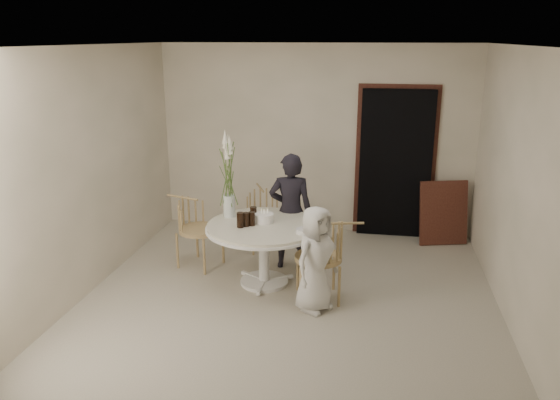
% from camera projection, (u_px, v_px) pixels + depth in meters
% --- Properties ---
extents(ground, '(4.50, 4.50, 0.00)m').
position_uv_depth(ground, '(290.00, 295.00, 6.13)').
color(ground, beige).
rests_on(ground, ground).
extents(room_shell, '(4.50, 4.50, 4.50)m').
position_uv_depth(room_shell, '(291.00, 153.00, 5.66)').
color(room_shell, silver).
rests_on(room_shell, ground).
extents(doorway, '(1.00, 0.10, 2.10)m').
position_uv_depth(doorway, '(395.00, 164.00, 7.70)').
color(doorway, black).
rests_on(doorway, ground).
extents(door_trim, '(1.12, 0.03, 2.22)m').
position_uv_depth(door_trim, '(395.00, 160.00, 7.72)').
color(door_trim, '#5A2E1F').
rests_on(door_trim, ground).
extents(table, '(1.33, 1.33, 0.73)m').
position_uv_depth(table, '(264.00, 234.00, 6.24)').
color(table, white).
rests_on(table, ground).
extents(picture_frame, '(0.70, 0.37, 0.89)m').
position_uv_depth(picture_frame, '(444.00, 213.00, 7.53)').
color(picture_frame, '#5A2E1F').
rests_on(picture_frame, ground).
extents(chair_far, '(0.58, 0.60, 0.82)m').
position_uv_depth(chair_far, '(262.00, 209.00, 7.41)').
color(chair_far, tan).
rests_on(chair_far, ground).
extents(chair_right, '(0.59, 0.56, 0.89)m').
position_uv_depth(chair_right, '(330.00, 249.00, 5.89)').
color(chair_right, tan).
rests_on(chair_right, ground).
extents(chair_left, '(0.62, 0.59, 0.89)m').
position_uv_depth(chair_left, '(191.00, 221.00, 6.80)').
color(chair_left, tan).
rests_on(chair_left, ground).
extents(girl, '(0.57, 0.41, 1.45)m').
position_uv_depth(girl, '(291.00, 211.00, 6.68)').
color(girl, black).
rests_on(girl, ground).
extents(boy, '(0.61, 0.66, 1.14)m').
position_uv_depth(boy, '(316.00, 259.00, 5.65)').
color(boy, silver).
rests_on(boy, ground).
extents(birthday_cake, '(0.22, 0.22, 0.16)m').
position_uv_depth(birthday_cake, '(264.00, 218.00, 6.26)').
color(birthday_cake, white).
rests_on(birthday_cake, table).
extents(cola_tumbler_a, '(0.10, 0.10, 0.17)m').
position_uv_depth(cola_tumbler_a, '(240.00, 220.00, 6.09)').
color(cola_tumbler_a, black).
rests_on(cola_tumbler_a, table).
extents(cola_tumbler_b, '(0.07, 0.07, 0.16)m').
position_uv_depth(cola_tumbler_b, '(252.00, 219.00, 6.15)').
color(cola_tumbler_b, black).
rests_on(cola_tumbler_b, table).
extents(cola_tumbler_c, '(0.07, 0.07, 0.16)m').
position_uv_depth(cola_tumbler_c, '(246.00, 219.00, 6.13)').
color(cola_tumbler_c, black).
rests_on(cola_tumbler_c, table).
extents(cola_tumbler_d, '(0.08, 0.08, 0.17)m').
position_uv_depth(cola_tumbler_d, '(253.00, 214.00, 6.31)').
color(cola_tumbler_d, black).
rests_on(cola_tumbler_d, table).
extents(plate_stack, '(0.23, 0.23, 0.05)m').
position_uv_depth(plate_stack, '(305.00, 231.00, 5.93)').
color(plate_stack, white).
rests_on(plate_stack, table).
extents(flower_vase, '(0.14, 0.14, 1.04)m').
position_uv_depth(flower_vase, '(228.00, 176.00, 6.34)').
color(flower_vase, silver).
rests_on(flower_vase, table).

